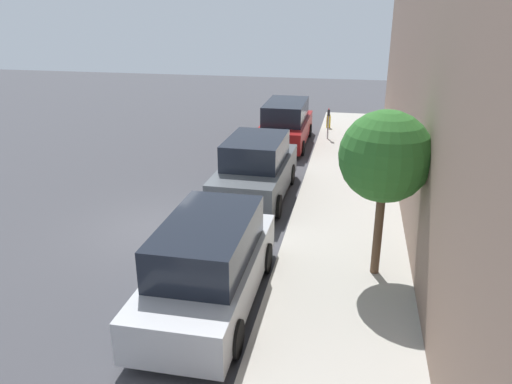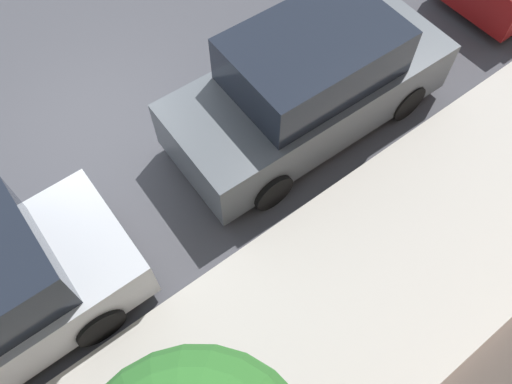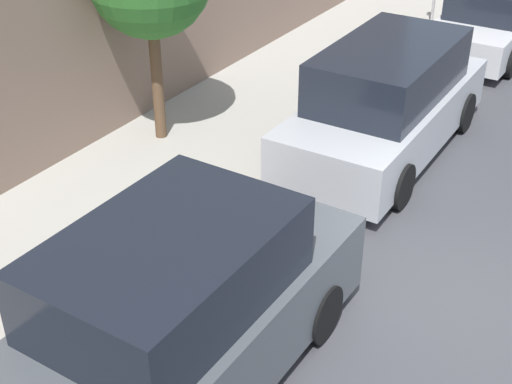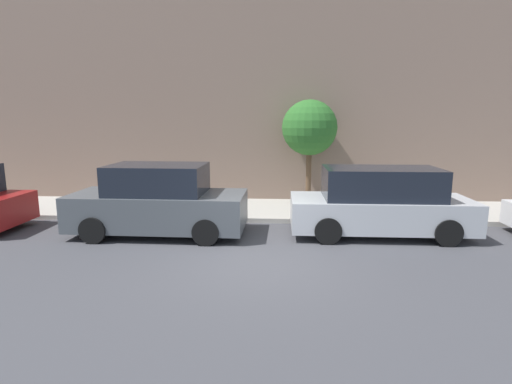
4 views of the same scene
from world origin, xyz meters
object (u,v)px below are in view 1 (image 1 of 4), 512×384
Objects in this scene: parked_minivan_second at (209,264)px; parked_minivan_fourth at (286,124)px; parking_meter_far at (328,120)px; street_tree at (385,157)px; parked_suv_third at (256,170)px; fire_hydrant at (329,121)px.

parked_minivan_second is 12.69m from parked_minivan_fourth.
parking_meter_far is (1.81, 0.80, 0.07)m from parked_minivan_fourth.
parked_minivan_fourth is 3.59× the size of parking_meter_far.
street_tree is at bearing 27.15° from parked_minivan_second.
fire_hydrant is (1.72, 9.42, -0.44)m from parked_suv_third.
parked_minivan_second is 15.65m from fire_hydrant.
street_tree is at bearing -71.51° from parked_minivan_fourth.
parked_minivan_fourth reaches higher than parking_meter_far.
parked_suv_third is 6.06m from street_tree.
parked_suv_third is 7.56m from parking_meter_far.
parked_suv_third is 6.54m from parked_minivan_fourth.
parked_minivan_second is at bearing -96.54° from parking_meter_far.
parking_meter_far is 2.14m from fire_hydrant.
street_tree is (3.66, -10.95, 1.97)m from parked_minivan_fourth.
parked_suv_third is (-0.27, 6.16, 0.01)m from parked_minivan_second.
parked_minivan_second is 1.00× the size of parked_minivan_fourth.
street_tree is (3.67, -4.41, 1.96)m from parked_suv_third.
street_tree is at bearing -81.97° from fire_hydrant.
parked_minivan_fourth is 3.38m from fire_hydrant.
parked_minivan_fourth is (-0.26, 12.69, 0.00)m from parked_minivan_second.
parked_minivan_second is 6.16m from parked_suv_third.
parked_suv_third is 7.00× the size of fire_hydrant.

